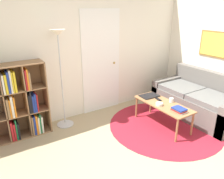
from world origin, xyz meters
TOP-DOWN VIEW (x-y plane):
  - ground_plane at (0.00, 0.00)m, footprint 14.00×14.00m
  - wall_back at (0.01, 2.29)m, footprint 7.54×0.11m
  - wall_right at (2.29, 1.13)m, footprint 0.08×5.27m
  - rug at (0.94, 0.97)m, footprint 2.09×2.09m
  - bookshelf at (-1.47, 2.07)m, footprint 1.03×0.34m
  - floor_lamp at (-0.64, 2.02)m, footprint 0.31×0.31m
  - couch at (1.86, 0.95)m, footprint 0.90×1.75m
  - coffee_table at (0.89, 1.02)m, footprint 0.46×1.13m
  - laptop at (0.90, 1.41)m, footprint 0.37×0.26m
  - bowl at (0.77, 0.99)m, footprint 0.13×0.13m
  - book_stack_on_table at (0.87, 0.63)m, footprint 0.18×0.23m
  - cup at (1.05, 0.97)m, footprint 0.07×0.07m
  - remote at (0.93, 1.18)m, footprint 0.07×0.16m

SIDE VIEW (x-z plane):
  - ground_plane at x=0.00m, z-range 0.00..0.00m
  - rug at x=0.94m, z-range 0.00..0.01m
  - couch at x=1.86m, z-range -0.14..0.73m
  - coffee_table at x=0.89m, z-range 0.18..0.63m
  - laptop at x=0.90m, z-range 0.45..0.47m
  - remote at x=0.93m, z-range 0.45..0.47m
  - bowl at x=0.77m, z-range 0.45..0.50m
  - book_stack_on_table at x=0.87m, z-range 0.45..0.53m
  - cup at x=1.05m, z-range 0.45..0.54m
  - bookshelf at x=-1.47m, z-range -0.02..1.25m
  - wall_back at x=0.01m, z-range -0.01..2.59m
  - wall_right at x=2.29m, z-range 0.00..2.60m
  - floor_lamp at x=-0.64m, z-range 0.47..2.24m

